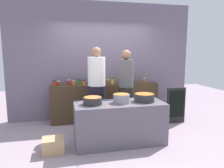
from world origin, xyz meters
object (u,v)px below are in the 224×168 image
object	(u,v)px
preserve_jar_8	(108,82)
cooking_pot_right	(144,98)
preserve_jar_11	(128,80)
cook_in_cap	(126,94)
preserve_jar_4	(80,82)
chalkboard_sign	(176,105)
preserve_jar_0	(54,83)
preserve_jar_9	(112,81)
preserve_jar_10	(122,81)
preserve_jar_12	(133,81)
preserve_jar_13	(144,81)
bread_crate	(53,145)
preserve_jar_3	(74,83)
wooden_spoon	(108,107)
preserve_jar_1	(59,83)
preserve_jar_5	(84,83)
preserve_jar_2	(69,82)
cook_with_tongs	(97,93)
preserve_jar_7	(99,82)
cooking_pot_center	(121,98)
cooking_pot_left	(93,101)
preserve_jar_6	(92,82)

from	to	relation	value
preserve_jar_8	cooking_pot_right	world-z (taller)	preserve_jar_8
preserve_jar_11	cook_in_cap	world-z (taller)	cook_in_cap
preserve_jar_4	chalkboard_sign	world-z (taller)	preserve_jar_4
preserve_jar_11	preserve_jar_0	bearing A→B (deg)	-178.75
preserve_jar_9	cook_in_cap	size ratio (longest dim) A/B	0.08
preserve_jar_0	preserve_jar_10	size ratio (longest dim) A/B	0.81
preserve_jar_12	preserve_jar_13	bearing A→B (deg)	-14.71
cooking_pot_right	bread_crate	xyz separation A→B (m)	(-1.73, -0.15, -0.73)
preserve_jar_9	cooking_pot_right	size ratio (longest dim) A/B	0.36
preserve_jar_3	wooden_spoon	xyz separation A→B (m)	(0.50, -1.73, -0.19)
preserve_jar_1	preserve_jar_5	size ratio (longest dim) A/B	0.94
preserve_jar_1	cooking_pot_right	size ratio (longest dim) A/B	0.27
preserve_jar_2	preserve_jar_5	bearing A→B (deg)	-16.41
cook_with_tongs	cooking_pot_right	bearing A→B (deg)	-42.60
cooking_pot_right	wooden_spoon	distance (m)	0.83
preserve_jar_12	cooking_pot_right	size ratio (longest dim) A/B	0.30
preserve_jar_1	preserve_jar_9	world-z (taller)	preserve_jar_9
preserve_jar_7	cook_with_tongs	bearing A→B (deg)	-104.69
preserve_jar_5	cooking_pot_center	size ratio (longest dim) A/B	0.36
preserve_jar_7	cook_in_cap	bearing A→B (deg)	-53.61
preserve_jar_5	cooking_pot_center	world-z (taller)	preserve_jar_5
preserve_jar_12	cook_in_cap	bearing A→B (deg)	-118.44
preserve_jar_0	chalkboard_sign	xyz separation A→B (m)	(2.88, -0.62, -0.55)
preserve_jar_7	cooking_pot_left	distance (m)	1.39
preserve_jar_3	preserve_jar_4	xyz separation A→B (m)	(0.14, -0.09, 0.02)
preserve_jar_4	preserve_jar_6	distance (m)	0.31
cooking_pot_center	chalkboard_sign	distance (m)	1.84
preserve_jar_11	bread_crate	distance (m)	2.59
cooking_pot_left	cooking_pot_center	world-z (taller)	cooking_pot_center
preserve_jar_13	cooking_pot_center	distance (m)	1.67
preserve_jar_3	bread_crate	distance (m)	1.87
cooking_pot_right	cooking_pot_center	bearing A→B (deg)	-178.55
bread_crate	preserve_jar_12	bearing A→B (deg)	38.47
preserve_jar_5	wooden_spoon	distance (m)	1.68
preserve_jar_10	preserve_jar_8	bearing A→B (deg)	-176.51
cook_in_cap	preserve_jar_7	bearing A→B (deg)	126.39
preserve_jar_4	preserve_jar_8	size ratio (longest dim) A/B	1.15
preserve_jar_0	preserve_jar_5	bearing A→B (deg)	-4.31
preserve_jar_8	preserve_jar_9	bearing A→B (deg)	23.94
preserve_jar_11	chalkboard_sign	bearing A→B (deg)	-32.82
preserve_jar_11	preserve_jar_2	bearing A→B (deg)	179.53
preserve_jar_2	cook_with_tongs	xyz separation A→B (m)	(0.58, -0.71, -0.17)
cook_with_tongs	preserve_jar_2	bearing A→B (deg)	129.16
preserve_jar_5	cook_in_cap	world-z (taller)	cook_in_cap
preserve_jar_8	preserve_jar_12	distance (m)	0.67
cooking_pot_center	wooden_spoon	size ratio (longest dim) A/B	1.30
preserve_jar_7	bread_crate	distance (m)	2.02
preserve_jar_10	cook_in_cap	xyz separation A→B (m)	(-0.09, -0.69, -0.20)
preserve_jar_7	preserve_jar_5	bearing A→B (deg)	175.54
preserve_jar_3	wooden_spoon	world-z (taller)	preserve_jar_3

